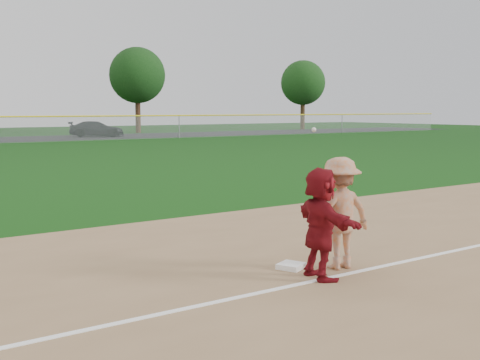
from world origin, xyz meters
TOP-DOWN VIEW (x-y plane):
  - ground at (0.00, 0.00)m, footprint 160.00×160.00m
  - foul_line at (0.00, -0.80)m, footprint 60.00×0.10m
  - first_base at (-0.07, -0.05)m, footprint 0.49×0.49m
  - base_runner at (-0.06, -0.72)m, footprint 0.82×1.64m
  - car_right at (14.69, 46.20)m, footprint 5.36×3.81m
  - first_base_play at (0.60, -0.44)m, footprint 1.23×0.80m
  - tree_3 at (22.00, 52.80)m, footprint 6.00×6.00m
  - tree_4 at (44.00, 51.20)m, footprint 5.60×5.60m

SIDE VIEW (x-z plane):
  - ground at x=0.00m, z-range 0.00..0.00m
  - foul_line at x=0.00m, z-range 0.02..0.03m
  - first_base at x=-0.07m, z-range 0.02..0.10m
  - car_right at x=14.69m, z-range 0.01..1.45m
  - base_runner at x=-0.06m, z-range 0.02..1.71m
  - first_base_play at x=0.60m, z-range -0.21..2.05m
  - tree_4 at x=44.00m, z-range 1.51..10.18m
  - tree_3 at x=22.00m, z-range 1.57..10.76m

